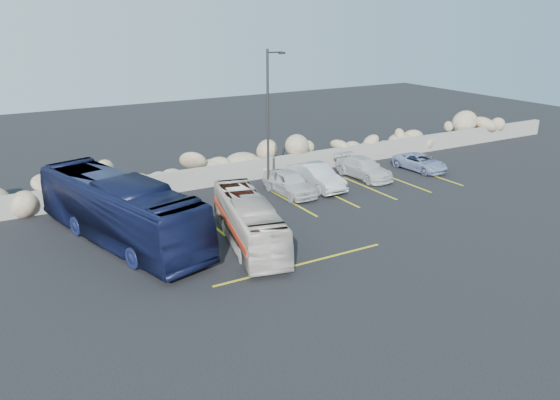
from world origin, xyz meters
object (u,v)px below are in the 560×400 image
lamppost (269,117)px  vintage_bus (248,221)px  car_b (317,177)px  car_c (364,168)px  car_d (420,162)px  car_a (290,183)px  tour_coach (120,210)px

lamppost → vintage_bus: bearing=-125.6°
lamppost → car_b: lamppost is taller
car_c → car_d: bearing=-9.0°
car_b → car_c: bearing=4.8°
car_a → tour_coach: bearing=-169.1°
vintage_bus → car_c: (10.89, 5.61, -0.44)m
tour_coach → car_c: (15.77, 2.58, -0.89)m
tour_coach → car_d: bearing=-9.4°
car_c → tour_coach: bearing=-173.5°
tour_coach → car_b: bearing=-4.8°
tour_coach → car_c: bearing=-6.1°
lamppost → car_b: bearing=-20.5°
car_b → car_d: bearing=-1.3°
lamppost → car_a: bearing=-60.9°
car_a → car_d: car_a is taller
car_b → car_a: bearing=-174.4°
car_a → car_b: bearing=5.5°
vintage_bus → car_d: size_ratio=2.00×
lamppost → car_c: lamppost is taller
vintage_bus → car_b: 8.86m
vintage_bus → car_c: 12.26m
tour_coach → car_c: size_ratio=2.52×
lamppost → car_b: (2.64, -0.99, -3.58)m
car_c → car_b: bearing=-177.6°
lamppost → car_b: 4.56m
car_c → car_d: 4.33m
car_a → car_d: size_ratio=1.07×
car_c → car_a: bearing=-177.3°
tour_coach → car_a: (10.03, 2.02, -0.82)m
car_a → car_c: size_ratio=0.95×
car_a → car_d: (10.05, 0.08, -0.16)m
lamppost → vintage_bus: size_ratio=1.05×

